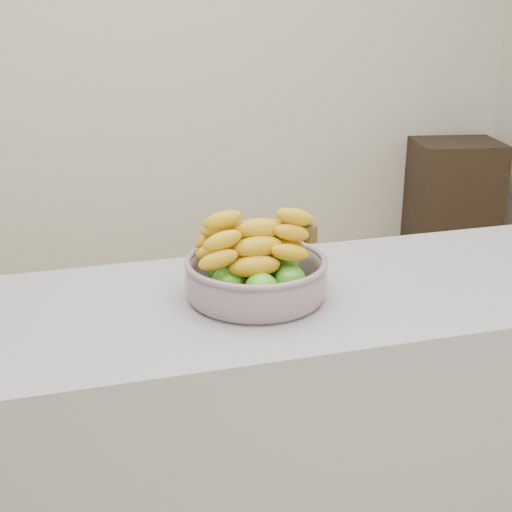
# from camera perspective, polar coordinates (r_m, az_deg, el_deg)

# --- Properties ---
(counter) EXTENTS (2.00, 0.60, 0.90)m
(counter) POSITION_cam_1_polar(r_m,az_deg,el_deg) (1.86, 0.09, -16.09)
(counter) COLOR gray
(counter) RESTS_ON ground
(cabinet) EXTENTS (0.50, 0.43, 0.80)m
(cabinet) POSITION_cam_1_polar(r_m,az_deg,el_deg) (4.05, 15.36, 3.26)
(cabinet) COLOR black
(cabinet) RESTS_ON ground
(fruit_bowl) EXTENTS (0.32, 0.32, 0.19)m
(fruit_bowl) POSITION_cam_1_polar(r_m,az_deg,el_deg) (1.60, -0.01, -1.35)
(fruit_bowl) COLOR #9BAEBA
(fruit_bowl) RESTS_ON counter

